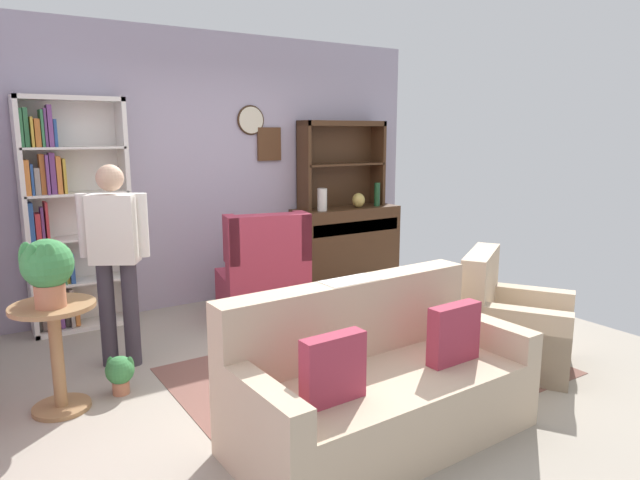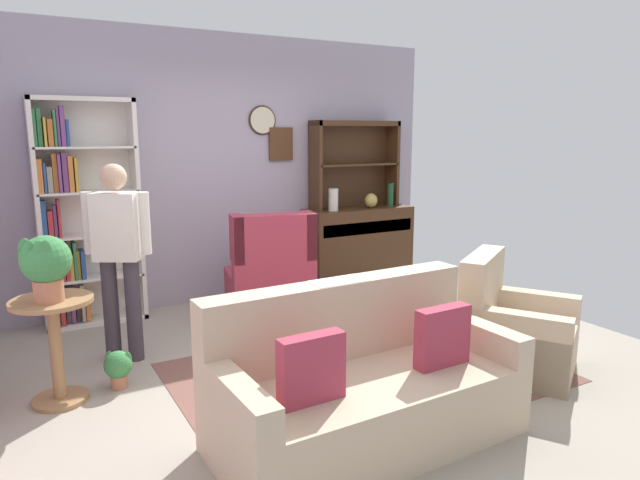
{
  "view_description": "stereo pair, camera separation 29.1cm",
  "coord_description": "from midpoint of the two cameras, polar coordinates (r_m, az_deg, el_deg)",
  "views": [
    {
      "loc": [
        -2.3,
        -3.48,
        1.79
      ],
      "look_at": [
        0.1,
        0.2,
        0.95
      ],
      "focal_mm": 31.63,
      "sensor_mm": 36.0,
      "label": 1
    },
    {
      "loc": [
        -2.05,
        -3.63,
        1.79
      ],
      "look_at": [
        0.1,
        0.2,
        0.95
      ],
      "focal_mm": 31.63,
      "sensor_mm": 36.0,
      "label": 2
    }
  ],
  "objects": [
    {
      "name": "wingback_chair",
      "position": [
        5.52,
        -3.55,
        -3.95
      ],
      "size": [
        0.94,
        0.95,
        1.05
      ],
      "color": "#A33347",
      "rests_on": "ground_plane"
    },
    {
      "name": "vase_tall",
      "position": [
        6.33,
        2.68,
        4.09
      ],
      "size": [
        0.11,
        0.11,
        0.25
      ],
      "primitive_type": "cylinder",
      "color": "beige",
      "rests_on": "sideboard"
    },
    {
      "name": "potted_plant_large",
      "position": [
        3.91,
        -24.16,
        -2.18
      ],
      "size": [
        0.31,
        0.31,
        0.43
      ],
      "color": "#AD6B4C",
      "rests_on": "plant_stand"
    },
    {
      "name": "sideboard_hutch",
      "position": [
        6.66,
        4.73,
        8.83
      ],
      "size": [
        1.1,
        0.26,
        1.0
      ],
      "color": "#422816",
      "rests_on": "sideboard"
    },
    {
      "name": "plant_stand",
      "position": [
        4.12,
        -23.39,
        -9.21
      ],
      "size": [
        0.52,
        0.52,
        0.72
      ],
      "color": "#997047",
      "rests_on": "ground_plane"
    },
    {
      "name": "wall_back",
      "position": [
        6.1,
        -8.37,
        7.1
      ],
      "size": [
        5.0,
        0.09,
        2.8
      ],
      "color": "#A399AD",
      "rests_on": "ground_plane"
    },
    {
      "name": "potted_plant_small",
      "position": [
        4.28,
        -17.88,
        -12.12
      ],
      "size": [
        0.2,
        0.2,
        0.27
      ],
      "color": "#AD6B4C",
      "rests_on": "ground_plane"
    },
    {
      "name": "area_rug",
      "position": [
        4.41,
        6.39,
        -13.16
      ],
      "size": [
        2.75,
        1.89,
        0.01
      ],
      "primitive_type": "cube",
      "color": "brown",
      "rests_on": "ground_plane"
    },
    {
      "name": "armchair_floral",
      "position": [
        4.63,
        20.7,
        -8.8
      ],
      "size": [
        1.05,
        1.06,
        0.88
      ],
      "color": "#C6AD8E",
      "rests_on": "ground_plane"
    },
    {
      "name": "person_reading",
      "position": [
        4.57,
        -18.04,
        -0.84
      ],
      "size": [
        0.49,
        0.34,
        1.56
      ],
      "color": "#38333D",
      "rests_on": "ground_plane"
    },
    {
      "name": "sideboard",
      "position": [
        6.69,
        5.12,
        -0.23
      ],
      "size": [
        1.3,
        0.45,
        0.92
      ],
      "color": "#422816",
      "rests_on": "ground_plane"
    },
    {
      "name": "bottle_wine",
      "position": [
        6.76,
        8.36,
        4.54
      ],
      "size": [
        0.07,
        0.07,
        0.28
      ],
      "primitive_type": "cylinder",
      "color": "#194223",
      "rests_on": "sideboard"
    },
    {
      "name": "ground_plane",
      "position": [
        4.54,
        2.02,
        -12.55
      ],
      "size": [
        5.4,
        4.6,
        0.02
      ],
      "primitive_type": "cube",
      "color": "#9E9384"
    },
    {
      "name": "bookshelf",
      "position": [
        5.59,
        -21.8,
        2.13
      ],
      "size": [
        0.9,
        0.3,
        2.1
      ],
      "color": "silver",
      "rests_on": "ground_plane"
    },
    {
      "name": "vase_round",
      "position": [
        6.63,
        6.44,
        3.98
      ],
      "size": [
        0.15,
        0.15,
        0.17
      ],
      "primitive_type": "ellipsoid",
      "color": "tan",
      "rests_on": "sideboard"
    },
    {
      "name": "couch_floral",
      "position": [
        3.45,
        6.86,
        -14.66
      ],
      "size": [
        1.82,
        0.9,
        0.9
      ],
      "color": "#C6AD8E",
      "rests_on": "ground_plane"
    }
  ]
}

